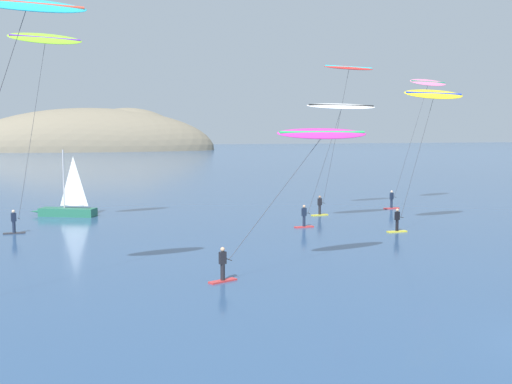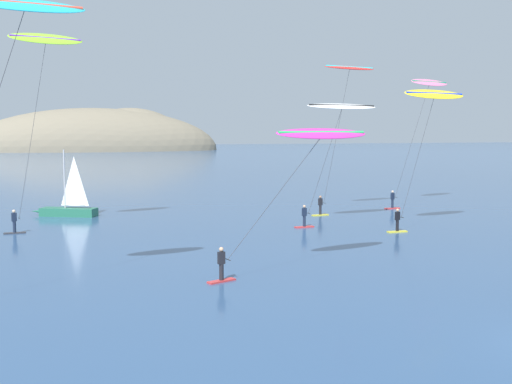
{
  "view_description": "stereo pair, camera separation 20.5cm",
  "coord_description": "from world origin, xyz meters",
  "px_view_note": "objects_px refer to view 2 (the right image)",
  "views": [
    {
      "loc": [
        -16.81,
        -16.46,
        7.38
      ],
      "look_at": [
        -3.38,
        25.7,
        3.07
      ],
      "focal_mm": 45.0,
      "sensor_mm": 36.0,
      "label": 1
    },
    {
      "loc": [
        -16.61,
        -16.53,
        7.38
      ],
      "look_at": [
        -3.38,
        25.7,
        3.07
      ],
      "focal_mm": 45.0,
      "sensor_mm": 36.0,
      "label": 2
    }
  ],
  "objects_px": {
    "kitesurfer_lime": "(43,55)",
    "kitesurfer_cyan": "(16,32)",
    "kitesurfer_pink": "(426,93)",
    "kitesurfer_magenta": "(314,144)",
    "kitesurfer_red": "(347,82)",
    "sailboat_near": "(65,209)",
    "kitesurfer_yellow": "(432,104)",
    "kitesurfer_white": "(339,115)"
  },
  "relations": [
    {
      "from": "kitesurfer_cyan",
      "to": "kitesurfer_yellow",
      "type": "bearing_deg",
      "value": 24.25
    },
    {
      "from": "kitesurfer_cyan",
      "to": "kitesurfer_magenta",
      "type": "height_order",
      "value": "kitesurfer_cyan"
    },
    {
      "from": "kitesurfer_red",
      "to": "kitesurfer_pink",
      "type": "height_order",
      "value": "kitesurfer_red"
    },
    {
      "from": "kitesurfer_red",
      "to": "kitesurfer_white",
      "type": "distance_m",
      "value": 7.54
    },
    {
      "from": "kitesurfer_pink",
      "to": "kitesurfer_yellow",
      "type": "relative_size",
      "value": 1.18
    },
    {
      "from": "sailboat_near",
      "to": "kitesurfer_pink",
      "type": "bearing_deg",
      "value": -4.34
    },
    {
      "from": "kitesurfer_lime",
      "to": "kitesurfer_pink",
      "type": "distance_m",
      "value": 35.27
    },
    {
      "from": "sailboat_near",
      "to": "kitesurfer_red",
      "type": "bearing_deg",
      "value": -13.45
    },
    {
      "from": "kitesurfer_lime",
      "to": "kitesurfer_pink",
      "type": "height_order",
      "value": "kitesurfer_lime"
    },
    {
      "from": "kitesurfer_magenta",
      "to": "kitesurfer_cyan",
      "type": "bearing_deg",
      "value": -171.23
    },
    {
      "from": "kitesurfer_magenta",
      "to": "kitesurfer_pink",
      "type": "height_order",
      "value": "kitesurfer_pink"
    },
    {
      "from": "kitesurfer_lime",
      "to": "kitesurfer_cyan",
      "type": "height_order",
      "value": "kitesurfer_lime"
    },
    {
      "from": "sailboat_near",
      "to": "kitesurfer_white",
      "type": "relative_size",
      "value": 0.6
    },
    {
      "from": "kitesurfer_magenta",
      "to": "kitesurfer_white",
      "type": "bearing_deg",
      "value": 60.73
    },
    {
      "from": "kitesurfer_pink",
      "to": "kitesurfer_yellow",
      "type": "bearing_deg",
      "value": -120.59
    },
    {
      "from": "kitesurfer_yellow",
      "to": "kitesurfer_red",
      "type": "bearing_deg",
      "value": 102.02
    },
    {
      "from": "kitesurfer_red",
      "to": "kitesurfer_magenta",
      "type": "xyz_separation_m",
      "value": [
        -11.45,
        -20.32,
        -4.92
      ]
    },
    {
      "from": "kitesurfer_lime",
      "to": "kitesurfer_cyan",
      "type": "bearing_deg",
      "value": -92.24
    },
    {
      "from": "kitesurfer_lime",
      "to": "kitesurfer_cyan",
      "type": "xyz_separation_m",
      "value": [
        -0.79,
        -20.21,
        -1.32
      ]
    },
    {
      "from": "sailboat_near",
      "to": "kitesurfer_lime",
      "type": "relative_size",
      "value": 0.4
    },
    {
      "from": "sailboat_near",
      "to": "kitesurfer_red",
      "type": "distance_m",
      "value": 26.65
    },
    {
      "from": "kitesurfer_red",
      "to": "kitesurfer_magenta",
      "type": "bearing_deg",
      "value": -119.4
    },
    {
      "from": "sailboat_near",
      "to": "kitesurfer_magenta",
      "type": "xyz_separation_m",
      "value": [
        12.2,
        -25.97,
        5.98
      ]
    },
    {
      "from": "kitesurfer_yellow",
      "to": "kitesurfer_magenta",
      "type": "bearing_deg",
      "value": -142.7
    },
    {
      "from": "kitesurfer_white",
      "to": "kitesurfer_pink",
      "type": "distance_m",
      "value": 16.29
    },
    {
      "from": "kitesurfer_cyan",
      "to": "kitesurfer_yellow",
      "type": "relative_size",
      "value": 1.24
    },
    {
      "from": "kitesurfer_magenta",
      "to": "kitesurfer_yellow",
      "type": "relative_size",
      "value": 0.91
    },
    {
      "from": "kitesurfer_red",
      "to": "kitesurfer_white",
      "type": "relative_size",
      "value": 1.37
    },
    {
      "from": "sailboat_near",
      "to": "kitesurfer_red",
      "type": "relative_size",
      "value": 0.44
    },
    {
      "from": "kitesurfer_cyan",
      "to": "kitesurfer_red",
      "type": "distance_m",
      "value": 34.19
    },
    {
      "from": "kitesurfer_lime",
      "to": "kitesurfer_magenta",
      "type": "distance_m",
      "value": 23.31
    },
    {
      "from": "kitesurfer_red",
      "to": "kitesurfer_pink",
      "type": "relative_size",
      "value": 1.05
    },
    {
      "from": "kitesurfer_magenta",
      "to": "kitesurfer_white",
      "type": "relative_size",
      "value": 1.0
    },
    {
      "from": "kitesurfer_red",
      "to": "kitesurfer_pink",
      "type": "distance_m",
      "value": 10.36
    },
    {
      "from": "sailboat_near",
      "to": "kitesurfer_red",
      "type": "height_order",
      "value": "kitesurfer_red"
    },
    {
      "from": "kitesurfer_red",
      "to": "kitesurfer_yellow",
      "type": "height_order",
      "value": "kitesurfer_red"
    },
    {
      "from": "kitesurfer_pink",
      "to": "sailboat_near",
      "type": "bearing_deg",
      "value": 175.66
    },
    {
      "from": "kitesurfer_lime",
      "to": "kitesurfer_pink",
      "type": "relative_size",
      "value": 1.16
    },
    {
      "from": "kitesurfer_magenta",
      "to": "sailboat_near",
      "type": "bearing_deg",
      "value": 115.16
    },
    {
      "from": "kitesurfer_white",
      "to": "kitesurfer_pink",
      "type": "bearing_deg",
      "value": 34.45
    },
    {
      "from": "kitesurfer_lime",
      "to": "kitesurfer_magenta",
      "type": "xyz_separation_m",
      "value": [
        13.49,
        -18.0,
        -6.12
      ]
    },
    {
      "from": "kitesurfer_white",
      "to": "kitesurfer_red",
      "type": "bearing_deg",
      "value": 60.28
    }
  ]
}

